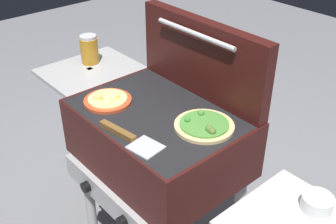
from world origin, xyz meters
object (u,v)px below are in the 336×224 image
Objects in this scene: sauce_jar at (89,49)px; pizza_veggie at (204,125)px; topping_bowl_near at (317,203)px; grill at (156,142)px; pizza_cheese at (107,100)px; spatula at (129,138)px.

pizza_veggie is at bearing 0.89° from sauce_jar.
grill is at bearing -170.48° from topping_bowl_near.
topping_bowl_near is at bearing 14.61° from pizza_cheese.
pizza_cheese is 1.41× the size of sauce_jar.
grill is 3.62× the size of spatula.
sauce_jar is 0.49× the size of spatula.
pizza_cheese is at bearing -157.09° from pizza_veggie.
spatula is (-0.11, -0.24, -0.00)m from pizza_veggie.
pizza_veggie is 0.27m from spatula.
pizza_veggie reaches higher than grill.
topping_bowl_near is (0.43, 0.05, -0.09)m from pizza_veggie.
pizza_cheese is 0.38m from sauce_jar.
pizza_veggie is 0.40m from pizza_cheese.
grill is 0.25m from pizza_cheese.
topping_bowl_near is at bearing 9.52° from grill.
topping_bowl_near is (0.54, 0.29, -0.09)m from spatula.
sauce_jar is 0.65m from spatula.
pizza_veggie is at bearing 22.91° from pizza_cheese.
pizza_veggie reaches higher than spatula.
grill is 10.05× the size of topping_bowl_near.
topping_bowl_near is (1.14, 0.06, -0.14)m from sauce_jar.
pizza_veggie is (0.20, 0.05, 0.15)m from grill.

